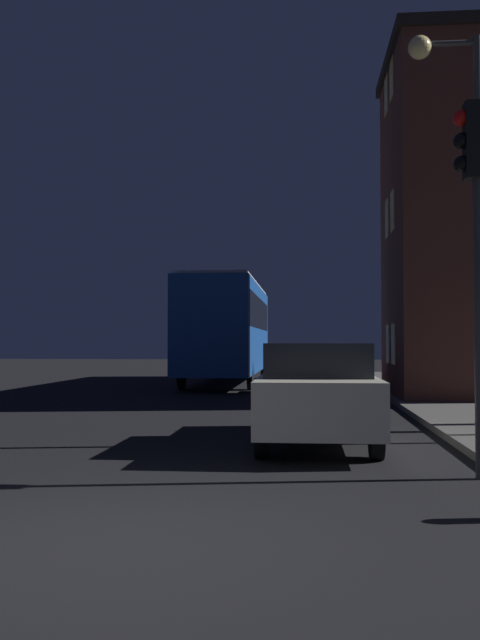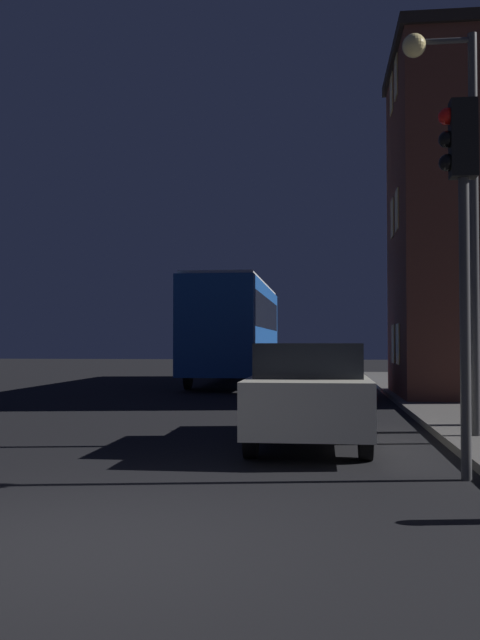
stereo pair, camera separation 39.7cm
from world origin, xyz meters
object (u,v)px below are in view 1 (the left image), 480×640
Objects in this scene: streetlamp at (461,172)px; car_near_lane at (317,391)px; car_mid_lane at (315,369)px; bus at (228,324)px; traffic_light at (475,208)px.

car_near_lane is (-2.29, -0.37, -3.45)m from streetlamp.
car_near_lane is 1.06× the size of car_mid_lane.
bus is 7.20m from car_mid_lane.
streetlamp is 1.47× the size of car_mid_lane.
streetlamp is at bearing -71.01° from bus.
streetlamp is at bearing 9.11° from car_near_lane.
car_near_lane reaches higher than car_mid_lane.
traffic_light reaches higher than car_mid_lane.
streetlamp is at bearing -77.00° from car_mid_lane.
bus is 2.64× the size of car_mid_lane.
traffic_light is at bearing -75.34° from bus.
streetlamp is 0.56× the size of bus.
car_near_lane is at bearing -79.03° from bus.
streetlamp is 4.16m from car_near_lane.
traffic_light is (-0.50, -3.06, -1.14)m from streetlamp.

